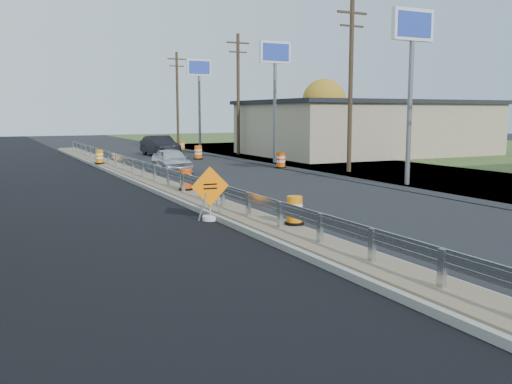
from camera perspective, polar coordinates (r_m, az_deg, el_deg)
name	(u,v)px	position (r m, az deg, el deg)	size (l,w,h in m)	color
ground	(223,213)	(19.12, -3.34, -2.07)	(140.00, 140.00, 0.00)	black
milled_overlay	(49,186)	(27.70, -20.01, 0.59)	(7.20, 120.00, 0.01)	black
median	(155,183)	(26.58, -10.08, 0.88)	(1.60, 55.00, 0.23)	gray
guardrail	(149,168)	(27.47, -10.69, 2.39)	(0.10, 46.15, 0.72)	silver
retail_building_near	(366,127)	(46.87, 10.99, 6.37)	(18.50, 12.50, 4.27)	tan
pylon_sign_south	(412,41)	(27.22, 15.34, 14.32)	(2.20, 0.30, 7.90)	slate
pylon_sign_mid	(275,64)	(37.94, 1.91, 12.71)	(2.20, 0.30, 7.90)	slate
pylon_sign_north	(199,76)	(50.69, -5.72, 11.47)	(2.20, 0.30, 7.90)	slate
utility_pole_smid	(351,83)	(32.41, 9.44, 10.69)	(1.90, 0.26, 9.40)	#473523
utility_pole_nmid	(238,92)	(45.45, -1.80, 9.97)	(1.90, 0.26, 9.40)	#473523
utility_pole_north	(177,97)	(59.43, -7.87, 9.42)	(1.90, 0.26, 9.40)	#473523
tree_far_yellow	(324,101)	(61.22, 6.83, 9.02)	(4.62, 4.62, 6.86)	#473523
caution_sign	(210,207)	(17.66, -4.60, -1.50)	(1.22, 0.51, 1.69)	white
barrel_median_near	(294,211)	(15.87, 3.87, -1.90)	(0.54, 0.54, 0.79)	black
barrel_median_mid	(186,180)	(23.08, -7.03, 1.20)	(0.57, 0.57, 0.84)	black
barrel_median_far	(99,157)	(36.08, -15.39, 3.39)	(0.58, 0.58, 0.84)	black
barrel_shoulder_near	(281,160)	(34.46, 2.50, 3.17)	(0.65, 0.65, 0.96)	black
barrel_shoulder_mid	(198,153)	(41.10, -5.80, 3.92)	(0.66, 0.66, 0.98)	black
barrel_shoulder_far	(182,146)	(51.22, -7.41, 4.60)	(0.56, 0.56, 0.82)	black
car_silver	(172,160)	(32.25, -8.44, 3.14)	(1.59, 3.94, 1.34)	silver
car_dark_mid	(160,146)	(44.91, -9.59, 4.59)	(1.66, 4.76, 1.57)	black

